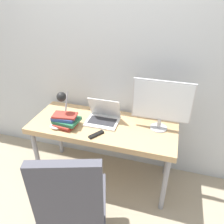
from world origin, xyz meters
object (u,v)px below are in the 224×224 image
at_px(office_chair, 72,200).
at_px(laptop, 103,117).
at_px(book_stack, 65,120).
at_px(game_controller, 56,126).
at_px(monitor, 162,103).
at_px(desk_lamp, 63,101).

bearing_deg(office_chair, laptop, 92.82).
bearing_deg(book_stack, game_controller, -139.80).
distance_m(office_chair, book_stack, 0.81).
bearing_deg(office_chair, monitor, 59.85).
height_order(office_chair, book_stack, office_chair).
bearing_deg(game_controller, monitor, 16.22).
height_order(office_chair, game_controller, office_chair).
distance_m(desk_lamp, office_chair, 0.95).
distance_m(monitor, desk_lamp, 0.96).
bearing_deg(game_controller, office_chair, -54.04).
bearing_deg(office_chair, game_controller, 125.96).
xyz_separation_m(monitor, office_chair, (-0.53, -0.91, -0.44)).
bearing_deg(monitor, desk_lamp, -170.76).
xyz_separation_m(desk_lamp, office_chair, (0.42, -0.75, -0.40)).
distance_m(laptop, game_controller, 0.48).
height_order(monitor, game_controller, monitor).
relative_size(office_chair, book_stack, 4.00).
bearing_deg(office_chair, book_stack, 118.91).
bearing_deg(laptop, monitor, 3.78).
bearing_deg(desk_lamp, monitor, 9.24).
height_order(laptop, book_stack, laptop).
distance_m(office_chair, game_controller, 0.79).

